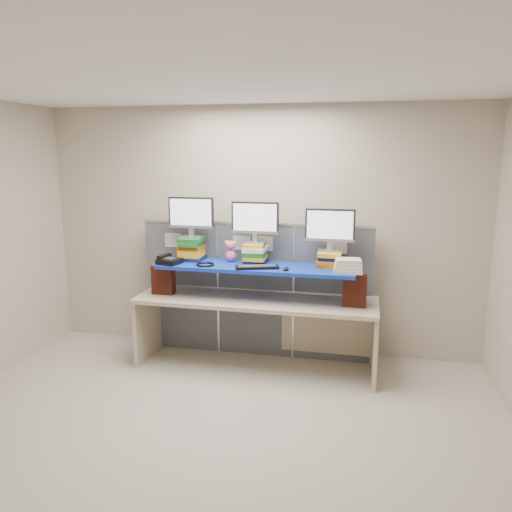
% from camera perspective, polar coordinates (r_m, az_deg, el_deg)
% --- Properties ---
extents(room, '(5.00, 4.00, 2.80)m').
position_cam_1_polar(room, '(3.80, -5.58, -1.72)').
color(room, '#BEAF9C').
rests_on(room, ground).
extents(cubicle_partition, '(2.60, 0.06, 1.53)m').
position_cam_1_polar(cubicle_partition, '(5.63, -0.06, -3.81)').
color(cubicle_partition, '#4C505A').
rests_on(cubicle_partition, ground).
extents(desk, '(2.55, 0.79, 0.77)m').
position_cam_1_polar(desk, '(5.34, 0.00, -6.43)').
color(desk, '#BFAF92').
rests_on(desk, ground).
extents(brick_pier_left, '(0.24, 0.13, 0.32)m').
position_cam_1_polar(brick_pier_left, '(5.51, -10.54, -2.63)').
color(brick_pier_left, maroon).
rests_on(brick_pier_left, desk).
extents(brick_pier_right, '(0.24, 0.13, 0.32)m').
position_cam_1_polar(brick_pier_right, '(5.07, 11.22, -3.92)').
color(brick_pier_right, maroon).
rests_on(brick_pier_right, desk).
extents(blue_board, '(2.07, 0.55, 0.04)m').
position_cam_1_polar(blue_board, '(5.20, 0.00, -1.28)').
color(blue_board, '#0B4093').
rests_on(blue_board, brick_pier_left).
extents(book_stack_left, '(0.27, 0.30, 0.25)m').
position_cam_1_polar(book_stack_left, '(5.49, -7.34, 0.84)').
color(book_stack_left, '#11184D').
rests_on(book_stack_left, blue_board).
extents(book_stack_center, '(0.24, 0.31, 0.21)m').
position_cam_1_polar(book_stack_center, '(5.30, -0.07, 0.33)').
color(book_stack_center, '#11184D').
rests_on(book_stack_center, blue_board).
extents(book_stack_right, '(0.27, 0.29, 0.16)m').
position_cam_1_polar(book_stack_right, '(5.18, 8.36, -0.36)').
color(book_stack_right, '#AD5C10').
rests_on(book_stack_right, blue_board).
extents(monitor_left, '(0.50, 0.15, 0.44)m').
position_cam_1_polar(monitor_left, '(5.44, -7.42, 4.70)').
color(monitor_left, '#949499').
rests_on(monitor_left, book_stack_left).
extents(monitor_center, '(0.50, 0.15, 0.44)m').
position_cam_1_polar(monitor_center, '(5.24, -0.11, 4.15)').
color(monitor_center, '#949499').
rests_on(monitor_center, book_stack_center).
extents(monitor_right, '(0.50, 0.15, 0.44)m').
position_cam_1_polar(monitor_right, '(5.13, 8.45, 3.24)').
color(monitor_right, '#949499').
rests_on(monitor_right, book_stack_right).
extents(keyboard, '(0.46, 0.27, 0.03)m').
position_cam_1_polar(keyboard, '(5.07, 0.13, -1.26)').
color(keyboard, black).
rests_on(keyboard, blue_board).
extents(mouse, '(0.07, 0.11, 0.03)m').
position_cam_1_polar(mouse, '(4.99, 3.44, -1.47)').
color(mouse, black).
rests_on(mouse, blue_board).
extents(desk_phone, '(0.26, 0.25, 0.09)m').
position_cam_1_polar(desk_phone, '(5.35, -9.94, -0.51)').
color(desk_phone, black).
rests_on(desk_phone, blue_board).
extents(headset, '(0.22, 0.22, 0.02)m').
position_cam_1_polar(headset, '(5.22, -5.82, -0.96)').
color(headset, black).
rests_on(headset, blue_board).
extents(plush_toy, '(0.14, 0.10, 0.23)m').
position_cam_1_polar(plush_toy, '(5.36, -2.92, 0.60)').
color(plush_toy, '#EE5AA4').
rests_on(plush_toy, blue_board).
extents(binder_stack, '(0.29, 0.23, 0.13)m').
position_cam_1_polar(binder_stack, '(4.98, 10.49, -1.13)').
color(binder_stack, beige).
rests_on(binder_stack, blue_board).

